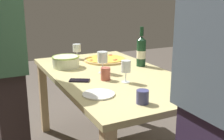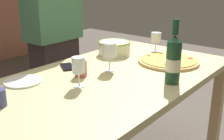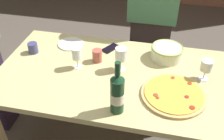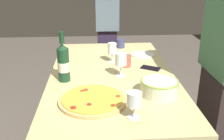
{
  "view_description": "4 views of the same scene",
  "coord_description": "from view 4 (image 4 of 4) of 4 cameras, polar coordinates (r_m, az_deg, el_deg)",
  "views": [
    {
      "loc": [
        -1.91,
        0.95,
        1.35
      ],
      "look_at": [
        0.0,
        0.0,
        0.78
      ],
      "focal_mm": 44.66,
      "sensor_mm": 36.0,
      "label": 1
    },
    {
      "loc": [
        -1.21,
        -0.99,
        1.31
      ],
      "look_at": [
        0.0,
        0.0,
        0.78
      ],
      "focal_mm": 45.21,
      "sensor_mm": 36.0,
      "label": 2
    },
    {
      "loc": [
        0.31,
        -1.4,
        1.87
      ],
      "look_at": [
        0.0,
        0.0,
        0.78
      ],
      "focal_mm": 42.24,
      "sensor_mm": 36.0,
      "label": 3
    },
    {
      "loc": [
        1.82,
        -0.12,
        1.51
      ],
      "look_at": [
        0.0,
        0.0,
        0.78
      ],
      "focal_mm": 43.1,
      "sensor_mm": 36.0,
      "label": 4
    }
  ],
  "objects": [
    {
      "name": "wine_glass_near_pizza",
      "position": [
        2.17,
        -0.01,
        4.55
      ],
      "size": [
        0.07,
        0.07,
        0.16
      ],
      "color": "white",
      "rests_on": "dining_table"
    },
    {
      "name": "serving_bowl",
      "position": [
        1.67,
        10.01,
        -3.47
      ],
      "size": [
        0.23,
        0.23,
        0.1
      ],
      "color": "silver",
      "rests_on": "dining_table"
    },
    {
      "name": "wine_glass_by_bottle",
      "position": [
        1.89,
        1.9,
        2.05
      ],
      "size": [
        0.08,
        0.08,
        0.17
      ],
      "color": "white",
      "rests_on": "dining_table"
    },
    {
      "name": "wine_bottle",
      "position": [
        1.84,
        -10.27,
        1.58
      ],
      "size": [
        0.08,
        0.08,
        0.34
      ],
      "color": "#193E25",
      "rests_on": "dining_table"
    },
    {
      "name": "person_host",
      "position": [
        3.01,
        -1.15,
        9.63
      ],
      "size": [
        0.45,
        0.24,
        1.72
      ],
      "rotation": [
        0.0,
        0.0,
        -0.01
      ],
      "color": "#2F223A",
      "rests_on": "ground"
    },
    {
      "name": "wine_glass_far_left",
      "position": [
        1.39,
        4.75,
        -6.45
      ],
      "size": [
        0.08,
        0.08,
        0.15
      ],
      "color": "white",
      "rests_on": "dining_table"
    },
    {
      "name": "cell_phone",
      "position": [
        2.08,
        8.18,
        0.4
      ],
      "size": [
        0.13,
        0.16,
        0.01
      ],
      "primitive_type": "cube",
      "rotation": [
        0.0,
        0.0,
        2.6
      ],
      "color": "black",
      "rests_on": "dining_table"
    },
    {
      "name": "cup_ceramic",
      "position": [
        2.58,
        1.87,
        5.61
      ],
      "size": [
        0.07,
        0.07,
        0.08
      ],
      "primitive_type": "cylinder",
      "color": "#3E3F70",
      "rests_on": "dining_table"
    },
    {
      "name": "pizza",
      "position": [
        1.58,
        -4.11,
        -6.33
      ],
      "size": [
        0.4,
        0.4,
        0.03
      ],
      "color": "tan",
      "rests_on": "dining_table"
    },
    {
      "name": "cup_amber",
      "position": [
        2.09,
        3.06,
        1.93
      ],
      "size": [
        0.07,
        0.07,
        0.09
      ],
      "primitive_type": "cylinder",
      "color": "#B15547",
      "rests_on": "dining_table"
    },
    {
      "name": "side_plate",
      "position": [
        2.38,
        6.49,
        3.26
      ],
      "size": [
        0.2,
        0.2,
        0.01
      ],
      "primitive_type": "cylinder",
      "color": "white",
      "rests_on": "dining_table"
    },
    {
      "name": "dining_table",
      "position": [
        2.01,
        0.0,
        -3.2
      ],
      "size": [
        1.6,
        0.9,
        0.75
      ],
      "color": "#C8BB7D",
      "rests_on": "ground"
    }
  ]
}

